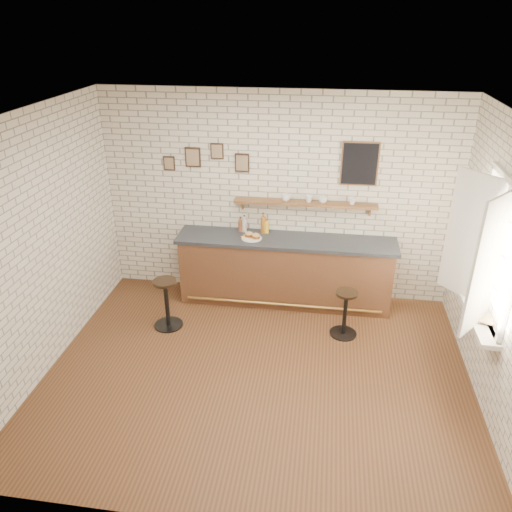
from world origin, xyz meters
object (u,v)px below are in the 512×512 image
object	(u,v)px
shelf_cup_b	(309,199)
shelf_cup_c	(323,200)
ciabatta_sandwich	(252,235)
bar_stool_left	(167,302)
bitters_bottle_brown	(241,225)
bar_stool_right	(345,312)
bitters_bottle_white	(244,225)
shelf_cup_d	(352,201)
condiment_bottle_yellow	(267,227)
bitters_bottle_amber	(263,225)
book_lower	(478,317)
sandwich_plate	(252,238)
book_upper	(478,316)
shelf_cup_a	(286,198)
bar_counter	(285,270)

from	to	relation	value
shelf_cup_b	shelf_cup_c	bearing A→B (deg)	-74.00
ciabatta_sandwich	bar_stool_left	size ratio (longest dim) A/B	0.34
bar_stool_left	bitters_bottle_brown	bearing A→B (deg)	51.53
shelf_cup_b	bar_stool_right	bearing A→B (deg)	-132.52
bar_stool_right	shelf_cup_b	xyz separation A→B (m)	(-0.58, 0.94, 1.20)
bar_stool_right	bitters_bottle_white	bearing A→B (deg)	148.46
ciabatta_sandwich	shelf_cup_d	world-z (taller)	shelf_cup_d
bitters_bottle_white	shelf_cup_d	xyz separation A→B (m)	(1.50, 0.03, 0.44)
condiment_bottle_yellow	shelf_cup_d	xyz separation A→B (m)	(1.17, 0.03, 0.45)
bitters_bottle_amber	book_lower	distance (m)	3.10
bar_stool_left	bar_stool_right	distance (m)	2.38
sandwich_plate	book_upper	xyz separation A→B (m)	(2.70, -1.52, -0.06)
shelf_cup_a	shelf_cup_d	world-z (taller)	shelf_cup_a
sandwich_plate	bitters_bottle_brown	bearing A→B (deg)	130.95
ciabatta_sandwich	book_lower	bearing A→B (deg)	-29.28
sandwich_plate	bitters_bottle_amber	world-z (taller)	bitters_bottle_amber
shelf_cup_c	book_upper	size ratio (longest dim) A/B	0.52
sandwich_plate	bitters_bottle_brown	size ratio (longest dim) A/B	1.25
shelf_cup_d	book_lower	distance (m)	2.30
bar_stool_left	shelf_cup_a	xyz separation A→B (m)	(1.48, 1.09, 1.17)
bitters_bottle_amber	shelf_cup_a	bearing A→B (deg)	5.69
bitters_bottle_brown	book_lower	xyz separation A→B (m)	(2.90, -1.74, -0.16)
book_upper	bar_stool_left	bearing A→B (deg)	-165.75
bitters_bottle_brown	shelf_cup_c	distance (m)	1.24
bitters_bottle_white	shelf_cup_c	bearing A→B (deg)	1.62
bitters_bottle_brown	bitters_bottle_white	xyz separation A→B (m)	(0.06, 0.00, 0.01)
shelf_cup_a	book_upper	bearing A→B (deg)	-67.83
bar_stool_left	shelf_cup_c	size ratio (longest dim) A/B	5.95
bitters_bottle_white	shelf_cup_a	distance (m)	0.73
condiment_bottle_yellow	shelf_cup_c	distance (m)	0.90
condiment_bottle_yellow	book_lower	bearing A→B (deg)	-34.62
book_upper	sandwich_plate	bearing A→B (deg)	175.39
bitters_bottle_white	book_lower	world-z (taller)	bitters_bottle_white
book_upper	book_lower	bearing A→B (deg)	114.85
bitters_bottle_brown	shelf_cup_c	bearing A→B (deg)	1.54
sandwich_plate	shelf_cup_b	world-z (taller)	shelf_cup_b
bitters_bottle_white	book_lower	bearing A→B (deg)	-31.43
bitters_bottle_white	condiment_bottle_yellow	xyz separation A→B (m)	(0.33, -0.00, -0.01)
sandwich_plate	ciabatta_sandwich	distance (m)	0.05
ciabatta_sandwich	shelf_cup_a	distance (m)	0.71
bar_counter	condiment_bottle_yellow	world-z (taller)	condiment_bottle_yellow
bitters_bottle_brown	bar_stool_left	world-z (taller)	bitters_bottle_brown
bitters_bottle_brown	book_upper	world-z (taller)	bitters_bottle_brown
bitters_bottle_white	shelf_cup_c	size ratio (longest dim) A/B	2.13
bitters_bottle_amber	shelf_cup_c	bearing A→B (deg)	2.16
shelf_cup_b	shelf_cup_d	bearing A→B (deg)	-74.00
ciabatta_sandwich	book_upper	world-z (taller)	ciabatta_sandwich
sandwich_plate	bar_stool_left	bearing A→B (deg)	-141.49
ciabatta_sandwich	bitters_bottle_amber	xyz separation A→B (m)	(0.12, 0.23, 0.08)
shelf_cup_d	book_upper	size ratio (longest dim) A/B	0.45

